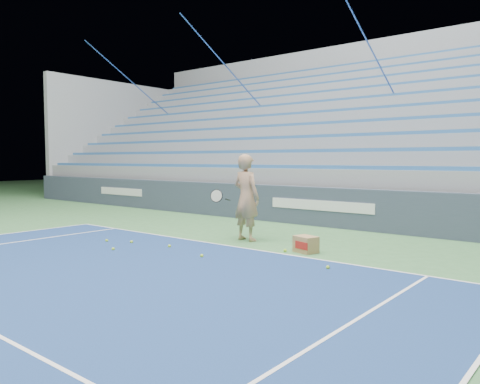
# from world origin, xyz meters

# --- Properties ---
(sponsor_barrier) EXTENTS (30.00, 0.32, 1.10)m
(sponsor_barrier) POSITION_xyz_m (0.00, 15.88, 0.55)
(sponsor_barrier) COLOR #353F51
(sponsor_barrier) RESTS_ON ground
(bleachers) EXTENTS (31.00, 9.15, 7.30)m
(bleachers) POSITION_xyz_m (0.00, 21.60, 2.36)
(bleachers) COLOR gray
(bleachers) RESTS_ON ground
(tennis_player) EXTENTS (0.99, 0.89, 2.00)m
(tennis_player) POSITION_xyz_m (-0.24, 12.70, 1.00)
(tennis_player) COLOR tan
(tennis_player) RESTS_ON ground
(ball_box) EXTENTS (0.52, 0.45, 0.33)m
(ball_box) POSITION_xyz_m (1.57, 12.36, 0.17)
(ball_box) COLOR #9C784B
(ball_box) RESTS_ON ground
(tennis_ball_0) EXTENTS (0.07, 0.07, 0.07)m
(tennis_ball_0) POSITION_xyz_m (1.22, 12.13, 0.03)
(tennis_ball_0) COLOR #B9EE30
(tennis_ball_0) RESTS_ON ground
(tennis_ball_1) EXTENTS (0.07, 0.07, 0.07)m
(tennis_ball_1) POSITION_xyz_m (-2.58, 10.54, 0.03)
(tennis_ball_1) COLOR #B9EE30
(tennis_ball_1) RESTS_ON ground
(tennis_ball_2) EXTENTS (0.07, 0.07, 0.07)m
(tennis_ball_2) POSITION_xyz_m (-2.00, 10.78, 0.03)
(tennis_ball_2) COLOR #B9EE30
(tennis_ball_2) RESTS_ON ground
(tennis_ball_3) EXTENTS (0.07, 0.07, 0.07)m
(tennis_ball_3) POSITION_xyz_m (0.28, 10.67, 0.03)
(tennis_ball_3) COLOR #B9EE30
(tennis_ball_3) RESTS_ON ground
(tennis_ball_4) EXTENTS (0.07, 0.07, 0.07)m
(tennis_ball_4) POSITION_xyz_m (-1.62, 10.02, 0.03)
(tennis_ball_4) COLOR #B9EE30
(tennis_ball_4) RESTS_ON ground
(tennis_ball_5) EXTENTS (0.07, 0.07, 0.07)m
(tennis_ball_5) POSITION_xyz_m (1.60, 12.63, 0.03)
(tennis_ball_5) COLOR #B9EE30
(tennis_ball_5) RESTS_ON ground
(tennis_ball_6) EXTENTS (0.07, 0.07, 0.07)m
(tennis_ball_6) POSITION_xyz_m (2.62, 11.34, 0.03)
(tennis_ball_6) COLOR #B9EE30
(tennis_ball_6) RESTS_ON ground
(tennis_ball_7) EXTENTS (0.07, 0.07, 0.07)m
(tennis_ball_7) POSITION_xyz_m (-0.96, 10.97, 0.03)
(tennis_ball_7) COLOR #B9EE30
(tennis_ball_7) RESTS_ON ground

